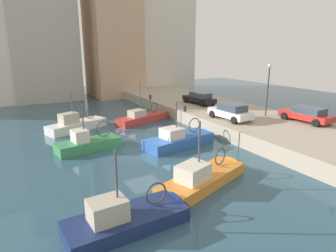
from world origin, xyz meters
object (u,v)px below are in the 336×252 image
Objects in this scene: fishing_boat_navy at (135,222)px; quay_streetlamp at (268,81)px; fishing_boat_white at (80,128)px; parked_car_white at (231,111)px; mooring_bollard_mid at (185,109)px; fishing_boat_blue at (182,143)px; parked_car_red at (307,114)px; fishing_boat_green at (93,147)px; mooring_bollard_north at (150,97)px; fishing_boat_red at (145,120)px; parked_car_black at (200,98)px; fishing_boat_orange at (206,181)px.

quay_streetlamp reaches higher than fishing_boat_navy.
fishing_boat_white is at bearing 152.76° from quay_streetlamp.
parked_car_white is 7.73× the size of mooring_bollard_mid.
mooring_bollard_mid is (3.88, 5.79, 1.36)m from fishing_boat_blue.
parked_car_red is (10.80, -2.95, 1.77)m from fishing_boat_blue.
fishing_boat_green is 10.36× the size of mooring_bollard_north.
parked_car_red is at bearing -15.27° from fishing_boat_blue.
quay_streetlamp is (17.11, 8.77, 4.33)m from fishing_boat_navy.
fishing_boat_red reaches higher than mooring_bollard_mid.
parked_car_black is 7.89× the size of mooring_bollard_north.
mooring_bollard_north is (10.37, 11.29, 1.35)m from fishing_boat_green.
mooring_bollard_mid is at bearing 50.91° from fishing_boat_navy.
parked_car_red is 1.06× the size of parked_car_white.
fishing_boat_navy reaches higher than parked_car_black.
parked_car_black is 7.74m from parked_car_white.
fishing_boat_white is 16.87m from fishing_boat_navy.
fishing_boat_green is 12.33m from parked_car_white.
quay_streetlamp is at bearing -27.24° from fishing_boat_white.
fishing_boat_white is at bearing 86.07° from fishing_boat_green.
fishing_boat_blue reaches higher than mooring_bollard_north.
fishing_boat_navy is (-8.15, -16.59, 0.01)m from fishing_boat_red.
fishing_boat_red is at bearing 124.28° from parked_car_white.
quay_streetlamp is at bearing -6.26° from parked_car_white.
fishing_boat_red is 12.47× the size of mooring_bollard_mid.
fishing_boat_navy is 1.41× the size of parked_car_black.
parked_car_black is at bearing 35.97° from mooring_bollard_mid.
fishing_boat_orange reaches higher than fishing_boat_blue.
mooring_bollard_north is at bearing 97.61° from parked_car_white.
fishing_boat_green is 10.36× the size of mooring_bollard_mid.
fishing_boat_white is 20.47m from parked_car_red.
fishing_boat_blue is 1.59× the size of parked_car_white.
fishing_boat_navy is at bearing -132.37° from fishing_boat_blue.
mooring_bollard_mid is at bearing 128.39° from parked_car_red.
fishing_boat_white is (-6.64, 0.22, 0.03)m from fishing_boat_red.
mooring_bollard_north is at bearing 90.00° from mooring_bollard_mid.
fishing_boat_red is 0.96× the size of fishing_boat_orange.
fishing_boat_navy is at bearing -160.51° from fishing_boat_orange.
fishing_boat_red is at bearing 63.84° from fishing_boat_navy.
fishing_boat_orange is at bearing 19.49° from fishing_boat_navy.
fishing_boat_orange is at bearing -165.01° from parked_car_red.
fishing_boat_orange is at bearing -110.61° from fishing_boat_blue.
fishing_boat_red is 1.61× the size of parked_car_white.
parked_car_black is at bearing 1.04° from fishing_boat_red.
mooring_bollard_north is (3.31, 5.52, 1.36)m from fishing_boat_red.
mooring_bollard_mid is at bearing 62.79° from fishing_boat_orange.
parked_car_white is at bearing -7.62° from fishing_boat_green.
fishing_boat_white is 0.97× the size of fishing_boat_blue.
fishing_boat_navy reaches higher than parked_car_red.
fishing_boat_white is at bearing -151.98° from mooring_bollard_north.
fishing_boat_green reaches higher than parked_car_black.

